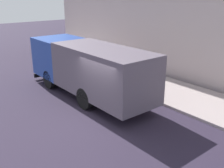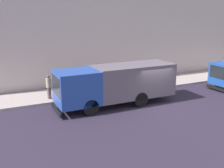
# 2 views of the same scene
# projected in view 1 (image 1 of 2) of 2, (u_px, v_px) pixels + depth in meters

# --- Properties ---
(ground) EXTENTS (80.00, 80.00, 0.00)m
(ground) POSITION_uv_depth(u_px,v_px,m) (102.00, 117.00, 11.47)
(ground) COLOR #2A2234
(sidewalk) EXTENTS (3.42, 30.00, 0.13)m
(sidewalk) POSITION_uv_depth(u_px,v_px,m) (172.00, 92.00, 14.22)
(sidewalk) COLOR #A69795
(sidewalk) RESTS_ON ground
(large_utility_truck) EXTENTS (2.44, 8.36, 2.72)m
(large_utility_truck) POSITION_uv_depth(u_px,v_px,m) (87.00, 66.00, 13.37)
(large_utility_truck) COLOR #2446A0
(large_utility_truck) RESTS_ON ground
(pedestrian_walking) EXTENTS (0.53, 0.53, 1.75)m
(pedestrian_walking) POSITION_uv_depth(u_px,v_px,m) (91.00, 55.00, 18.19)
(pedestrian_walking) COLOR brown
(pedestrian_walking) RESTS_ON sidewalk
(pedestrian_standing) EXTENTS (0.40, 0.40, 1.72)m
(pedestrian_standing) POSITION_uv_depth(u_px,v_px,m) (104.00, 59.00, 17.18)
(pedestrian_standing) COLOR #4E3B49
(pedestrian_standing) RESTS_ON sidewalk
(traffic_cone_orange) EXTENTS (0.48, 0.48, 0.68)m
(traffic_cone_orange) POSITION_uv_depth(u_px,v_px,m) (102.00, 66.00, 17.52)
(traffic_cone_orange) COLOR orange
(traffic_cone_orange) RESTS_ON sidewalk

